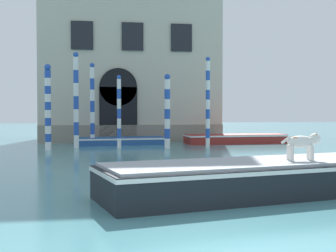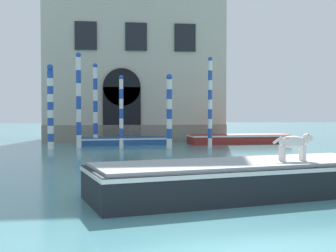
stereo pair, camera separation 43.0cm
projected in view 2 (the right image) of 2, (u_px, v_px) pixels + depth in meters
name	position (u px, v px, depth m)	size (l,w,h in m)	color
palazzo_left	(133.00, 12.00, 28.81)	(10.31, 6.13, 15.72)	#BCB29E
boat_foreground	(241.00, 178.00, 9.89)	(6.75, 3.45, 0.74)	black
dog_on_deck	(295.00, 142.00, 10.03)	(0.90, 0.27, 0.60)	silver
boat_moored_near_palazzo	(124.00, 141.00, 24.57)	(4.85, 2.11, 0.38)	#234C8C
boat_moored_far	(239.00, 139.00, 25.21)	(5.53, 1.91, 0.49)	maroon
mooring_pole_0	(121.00, 111.00, 22.21)	(0.20, 0.20, 3.47)	white
mooring_pole_1	(95.00, 104.00, 23.91)	(0.24, 0.24, 4.21)	white
mooring_pole_2	(50.00, 106.00, 21.40)	(0.29, 0.29, 3.90)	white
mooring_pole_3	(210.00, 102.00, 22.35)	(0.21, 0.21, 4.35)	white
mooring_pole_4	(79.00, 100.00, 22.23)	(0.25, 0.25, 4.55)	white
mooring_pole_5	(169.00, 111.00, 21.99)	(0.28, 0.28, 3.51)	white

